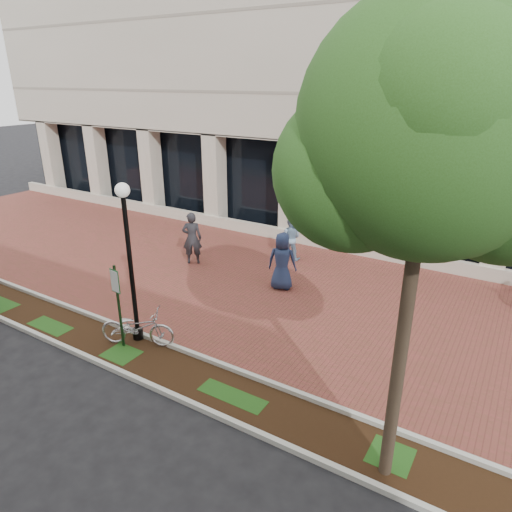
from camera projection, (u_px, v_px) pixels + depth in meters
The scene contains 12 objects.
ground at pixel (275, 289), 15.17m from camera, with size 120.00×120.00×0.00m, color black.
brick_plaza at pixel (275, 289), 15.17m from camera, with size 40.00×9.00×0.01m, color brown.
planting_strip at pixel (168, 369), 11.00m from camera, with size 40.00×1.50×0.01m, color black.
curb_plaza_side at pixel (188, 352), 11.58m from camera, with size 40.00×0.12×0.12m, color beige.
curb_street_side at pixel (146, 384), 10.39m from camera, with size 40.00×0.12×0.12m, color beige.
parking_sign at pixel (117, 296), 11.40m from camera, with size 0.34×0.07×2.29m.
lamppost at pixel (129, 256), 11.42m from camera, with size 0.36×0.36×4.25m.
street_tree at pixel (434, 144), 6.05m from camera, with size 4.32×3.60×7.77m.
locked_bicycle at pixel (137, 327), 11.82m from camera, with size 0.69×1.98×1.04m, color silver.
pedestrian_left at pixel (192, 238), 16.93m from camera, with size 0.72×0.48×1.99m, color #242428.
pedestrian_mid at pixel (290, 238), 17.39m from camera, with size 0.83×0.65×1.71m, color #7D9DBA.
pedestrian_right at pixel (282, 261), 14.88m from camera, with size 0.95×0.62×1.94m, color #1F2C4E.
Camera 1 is at (6.65, -12.02, 6.57)m, focal length 32.00 mm.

